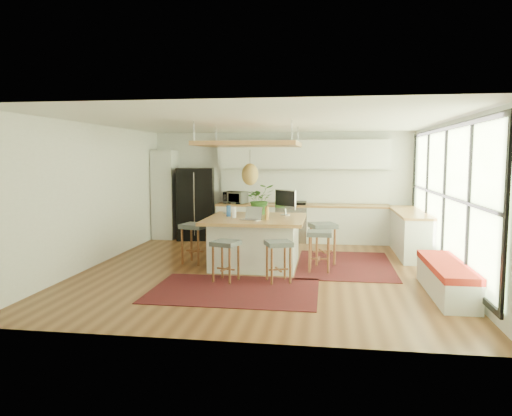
% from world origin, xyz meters
% --- Properties ---
extents(floor, '(7.00, 7.00, 0.00)m').
position_xyz_m(floor, '(0.00, 0.00, 0.00)').
color(floor, '#512E17').
rests_on(floor, ground).
extents(ceiling, '(7.00, 7.00, 0.00)m').
position_xyz_m(ceiling, '(0.00, 0.00, 2.70)').
color(ceiling, white).
rests_on(ceiling, ground).
extents(wall_back, '(6.50, 0.00, 6.50)m').
position_xyz_m(wall_back, '(0.00, 3.50, 1.35)').
color(wall_back, silver).
rests_on(wall_back, ground).
extents(wall_front, '(6.50, 0.00, 6.50)m').
position_xyz_m(wall_front, '(0.00, -3.50, 1.35)').
color(wall_front, silver).
rests_on(wall_front, ground).
extents(wall_left, '(0.00, 7.00, 7.00)m').
position_xyz_m(wall_left, '(-3.25, 0.00, 1.35)').
color(wall_left, silver).
rests_on(wall_left, ground).
extents(wall_right, '(0.00, 7.00, 7.00)m').
position_xyz_m(wall_right, '(3.25, 0.00, 1.35)').
color(wall_right, silver).
rests_on(wall_right, ground).
extents(window_wall, '(0.10, 6.20, 2.60)m').
position_xyz_m(window_wall, '(3.22, 0.00, 1.40)').
color(window_wall, black).
rests_on(window_wall, wall_right).
extents(pantry, '(0.55, 0.60, 2.25)m').
position_xyz_m(pantry, '(-2.95, 3.18, 1.12)').
color(pantry, silver).
rests_on(pantry, floor).
extents(back_counter_base, '(4.20, 0.60, 0.88)m').
position_xyz_m(back_counter_base, '(0.55, 3.18, 0.44)').
color(back_counter_base, silver).
rests_on(back_counter_base, floor).
extents(back_counter_top, '(4.24, 0.64, 0.05)m').
position_xyz_m(back_counter_top, '(0.55, 3.18, 0.90)').
color(back_counter_top, olive).
rests_on(back_counter_top, back_counter_base).
extents(backsplash, '(4.20, 0.02, 0.80)m').
position_xyz_m(backsplash, '(0.55, 3.48, 1.35)').
color(backsplash, white).
rests_on(backsplash, wall_back).
extents(upper_cabinets, '(4.20, 0.34, 0.70)m').
position_xyz_m(upper_cabinets, '(0.55, 3.32, 2.15)').
color(upper_cabinets, silver).
rests_on(upper_cabinets, wall_back).
extents(range, '(0.76, 0.62, 1.00)m').
position_xyz_m(range, '(0.30, 3.18, 0.50)').
color(range, '#A5A5AA').
rests_on(range, floor).
extents(right_counter_base, '(0.60, 2.50, 0.88)m').
position_xyz_m(right_counter_base, '(2.93, 2.00, 0.44)').
color(right_counter_base, silver).
rests_on(right_counter_base, floor).
extents(right_counter_top, '(0.64, 2.54, 0.05)m').
position_xyz_m(right_counter_top, '(2.93, 2.00, 0.90)').
color(right_counter_top, olive).
rests_on(right_counter_top, right_counter_base).
extents(window_bench, '(0.52, 2.00, 0.50)m').
position_xyz_m(window_bench, '(2.95, -1.20, 0.25)').
color(window_bench, silver).
rests_on(window_bench, floor).
extents(ceiling_panel, '(1.86, 1.86, 0.80)m').
position_xyz_m(ceiling_panel, '(-0.30, 0.40, 2.05)').
color(ceiling_panel, olive).
rests_on(ceiling_panel, ceiling).
extents(rug_near, '(2.60, 1.80, 0.01)m').
position_xyz_m(rug_near, '(-0.26, -1.43, 0.01)').
color(rug_near, black).
rests_on(rug_near, floor).
extents(rug_right, '(1.80, 2.60, 0.01)m').
position_xyz_m(rug_right, '(1.51, 0.67, 0.01)').
color(rug_right, black).
rests_on(rug_right, floor).
extents(fridge, '(1.00, 0.84, 1.81)m').
position_xyz_m(fridge, '(-2.13, 3.16, 0.93)').
color(fridge, black).
rests_on(fridge, floor).
extents(island, '(1.85, 1.85, 0.93)m').
position_xyz_m(island, '(-0.19, 0.38, 0.47)').
color(island, olive).
rests_on(island, floor).
extents(stool_near_left, '(0.51, 0.51, 0.69)m').
position_xyz_m(stool_near_left, '(-0.51, -0.89, 0.35)').
color(stool_near_left, '#404547').
rests_on(stool_near_left, floor).
extents(stool_near_right, '(0.53, 0.53, 0.69)m').
position_xyz_m(stool_near_right, '(0.37, -0.81, 0.35)').
color(stool_near_right, '#404547').
rests_on(stool_near_right, floor).
extents(stool_right_front, '(0.44, 0.44, 0.74)m').
position_xyz_m(stool_right_front, '(1.03, 0.07, 0.35)').
color(stool_right_front, '#404547').
rests_on(stool_right_front, floor).
extents(stool_right_back, '(0.60, 0.60, 0.80)m').
position_xyz_m(stool_right_back, '(1.08, 0.72, 0.35)').
color(stool_right_back, '#404547').
rests_on(stool_right_back, floor).
extents(stool_left_side, '(0.56, 0.56, 0.79)m').
position_xyz_m(stool_left_side, '(-1.40, 0.39, 0.35)').
color(stool_left_side, '#404547').
rests_on(stool_left_side, floor).
extents(laptop, '(0.45, 0.46, 0.26)m').
position_xyz_m(laptop, '(-0.22, -0.01, 1.05)').
color(laptop, '#A5A5AA').
rests_on(laptop, island).
extents(monitor, '(0.56, 0.51, 0.52)m').
position_xyz_m(monitor, '(0.34, 0.83, 1.19)').
color(monitor, '#A5A5AA').
rests_on(monitor, island).
extents(microwave, '(0.61, 0.47, 0.37)m').
position_xyz_m(microwave, '(-1.11, 3.16, 1.11)').
color(microwave, '#A5A5AA').
rests_on(microwave, back_counter_top).
extents(island_plant, '(0.74, 0.78, 0.48)m').
position_xyz_m(island_plant, '(-0.18, 0.92, 1.17)').
color(island_plant, '#1E4C19').
rests_on(island_plant, island).
extents(island_bowl, '(0.21, 0.21, 0.05)m').
position_xyz_m(island_bowl, '(-0.83, 0.85, 0.95)').
color(island_bowl, silver).
rests_on(island_bowl, island).
extents(island_bottle_0, '(0.07, 0.07, 0.19)m').
position_xyz_m(island_bottle_0, '(-0.74, 0.48, 1.03)').
color(island_bottle_0, '#2B59AF').
rests_on(island_bottle_0, island).
extents(island_bottle_1, '(0.07, 0.07, 0.19)m').
position_xyz_m(island_bottle_1, '(-0.59, 0.23, 1.03)').
color(island_bottle_1, white).
rests_on(island_bottle_1, island).
extents(island_bottle_2, '(0.07, 0.07, 0.19)m').
position_xyz_m(island_bottle_2, '(0.06, 0.08, 1.03)').
color(island_bottle_2, '#AA7A38').
rests_on(island_bottle_2, island).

